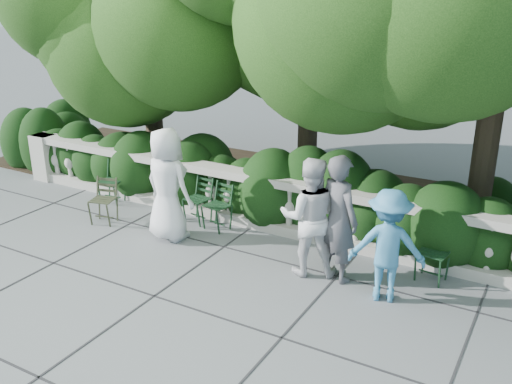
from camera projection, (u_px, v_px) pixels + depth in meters
The scene contains 12 objects.
ground at pixel (223, 275), 8.54m from camera, with size 90.00×90.00×0.00m, color #53565A.
balustrade at pixel (279, 206), 9.83m from camera, with size 12.00×0.44×1.00m.
shrub_hedge at pixel (307, 209), 10.98m from camera, with size 15.00×2.60×1.70m, color black, non-canonical shape.
chair_b at pixel (109, 204), 11.21m from camera, with size 0.44×0.48×0.84m, color black, non-canonical shape.
chair_c at pixel (193, 224), 10.30m from camera, with size 0.44×0.48×0.84m, color black, non-canonical shape.
chair_d at pixel (212, 232), 10.00m from camera, with size 0.44×0.48×0.84m, color black, non-canonical shape.
chair_e at pixel (426, 284), 8.27m from camera, with size 0.44×0.48×0.84m, color black, non-canonical shape.
chair_weathered at pixel (101, 226), 10.23m from camera, with size 0.44×0.48×0.84m, color black, non-canonical shape.
person_businessman at pixel (167, 185), 9.45m from camera, with size 0.94×0.61×1.92m, color silver.
person_woman_grey at pixel (339, 218), 8.14m from camera, with size 0.69×0.45×1.89m, color #47464C.
person_casual_man at pixel (310, 217), 8.31m from camera, with size 0.88×0.68×1.80m, color silver.
person_older_blue at pixel (388, 246), 7.64m from camera, with size 1.03×0.59×1.60m, color teal.
Camera 1 is at (4.18, -6.33, 4.14)m, focal length 40.00 mm.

